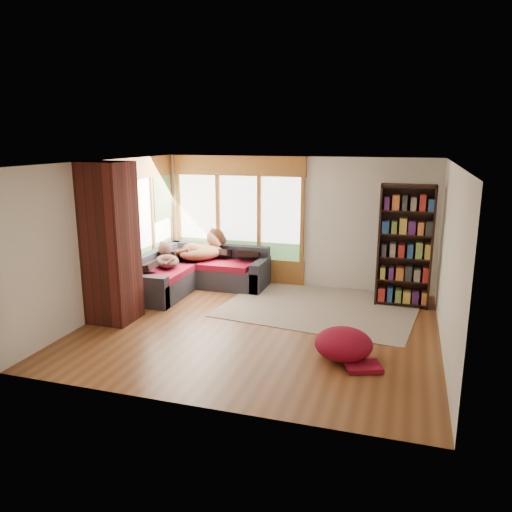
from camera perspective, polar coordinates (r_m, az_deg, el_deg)
The scene contains 17 objects.
floor at distance 8.05m, azimuth 0.35°, elevation -8.18°, with size 5.50×5.50×0.00m, color brown.
ceiling at distance 7.49m, azimuth 0.38°, elevation 10.63°, with size 5.50×5.50×0.00m, color white.
wall_back at distance 10.04m, azimuth 4.50°, elevation 3.86°, with size 5.50×0.04×2.60m, color silver.
wall_front at distance 5.41m, azimuth -7.34°, elevation -4.67°, with size 5.50×0.04×2.60m, color silver.
wall_left at distance 8.85m, azimuth -16.96°, elevation 1.99°, with size 0.04×5.00×2.60m, color silver.
wall_right at distance 7.38m, azimuth 21.26°, elevation -0.56°, with size 0.04×5.00×2.60m, color silver.
windows_back at distance 10.33m, azimuth -2.06°, elevation 4.45°, with size 2.82×0.10×1.90m.
windows_left at distance 9.82m, azimuth -12.95°, elevation 3.63°, with size 0.10×2.62×1.90m.
roller_blind at distance 10.47m, azimuth -10.66°, elevation 6.55°, with size 0.03×0.72×0.90m, color #65864F.
brick_chimney at distance 8.37m, azimuth -16.30°, elevation 1.41°, with size 0.70×0.70×2.60m, color #471914.
sectional_sofa at distance 10.13m, azimuth -7.48°, elevation -1.91°, with size 2.20×2.20×0.80m.
area_rug at distance 9.06m, azimuth 7.30°, elevation -5.74°, with size 3.29×2.52×0.01m, color beige.
bookshelf at distance 9.17m, azimuth 16.65°, elevation 1.07°, with size 0.93×0.31×2.18m.
pouf at distance 7.02m, azimuth 9.98°, elevation -9.79°, with size 0.79×0.79×0.43m, color maroon.
dog_tan at distance 10.18m, azimuth -5.89°, elevation 1.14°, with size 1.06×1.09×0.54m.
dog_brindle at distance 9.75m, azimuth -10.20°, elevation 0.01°, with size 0.75×0.81×0.40m.
throw_pillows at distance 10.03m, azimuth -6.96°, elevation 0.64°, with size 1.98×1.68×0.45m.
Camera 1 is at (2.16, -7.16, 2.98)m, focal length 35.00 mm.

